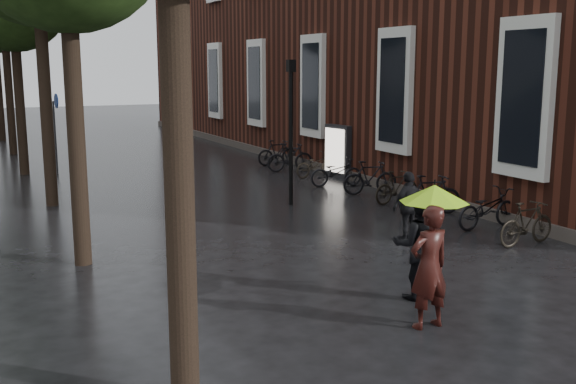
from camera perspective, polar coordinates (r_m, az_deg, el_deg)
ground at (r=9.16m, az=18.88°, el=-13.85°), size 120.00×120.00×0.00m
brick_building at (r=30.26m, az=7.18°, el=14.87°), size 10.20×33.20×12.00m
person_burgundy at (r=9.82m, az=11.85°, el=-6.23°), size 0.67×0.45×1.80m
person_black at (r=11.01m, az=11.01°, el=-4.47°), size 1.07×1.00×1.76m
lime_umbrella at (r=10.20m, az=12.28°, el=-0.14°), size 1.04×1.04×1.54m
pedestrian_walking at (r=14.66m, az=10.19°, el=-1.19°), size 0.92×0.48×1.50m
parked_bicycles at (r=19.82m, az=6.75°, el=1.16°), size 2.10×13.31×1.03m
ad_lightbox at (r=22.58m, az=4.24°, el=3.44°), size 0.27×1.18×1.78m
lamp_post at (r=17.97m, az=0.25°, el=6.29°), size 0.20×0.20×3.87m
cycle_sign at (r=24.61m, az=-19.07°, el=5.69°), size 0.15×0.51×2.78m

